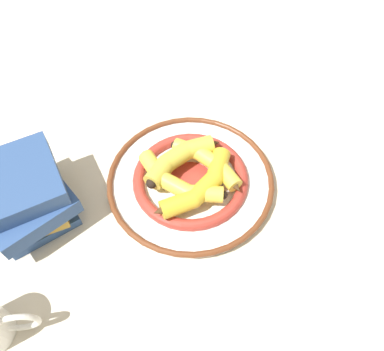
{
  "coord_description": "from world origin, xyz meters",
  "views": [
    {
      "loc": [
        0.3,
        -0.29,
        0.66
      ],
      "look_at": [
        0.0,
        0.03,
        0.04
      ],
      "focal_mm": 35.0,
      "sensor_mm": 36.0,
      "label": 1
    }
  ],
  "objects_px": {
    "banana_a": "(200,187)",
    "decorative_bowl": "(192,181)",
    "book_stack": "(23,195)",
    "banana_d": "(176,181)",
    "banana_b": "(209,162)",
    "banana_c": "(180,158)"
  },
  "relations": [
    {
      "from": "banana_a",
      "to": "decorative_bowl",
      "type": "bearing_deg",
      "value": 62.75
    },
    {
      "from": "book_stack",
      "to": "banana_d",
      "type": "bearing_deg",
      "value": -114.62
    },
    {
      "from": "banana_d",
      "to": "book_stack",
      "type": "xyz_separation_m",
      "value": [
        -0.18,
        -0.22,
        0.01
      ]
    },
    {
      "from": "decorative_bowl",
      "to": "banana_b",
      "type": "distance_m",
      "value": 0.05
    },
    {
      "from": "banana_a",
      "to": "banana_b",
      "type": "bearing_deg",
      "value": 23.09
    },
    {
      "from": "decorative_bowl",
      "to": "banana_d",
      "type": "height_order",
      "value": "banana_d"
    },
    {
      "from": "decorative_bowl",
      "to": "book_stack",
      "type": "height_order",
      "value": "book_stack"
    },
    {
      "from": "book_stack",
      "to": "decorative_bowl",
      "type": "bearing_deg",
      "value": -111.43
    },
    {
      "from": "banana_b",
      "to": "book_stack",
      "type": "distance_m",
      "value": 0.36
    },
    {
      "from": "banana_c",
      "to": "decorative_bowl",
      "type": "bearing_deg",
      "value": 86.86
    },
    {
      "from": "banana_a",
      "to": "banana_c",
      "type": "distance_m",
      "value": 0.08
    },
    {
      "from": "banana_a",
      "to": "banana_d",
      "type": "bearing_deg",
      "value": 113.39
    },
    {
      "from": "decorative_bowl",
      "to": "banana_a",
      "type": "relative_size",
      "value": 1.64
    },
    {
      "from": "decorative_bowl",
      "to": "banana_c",
      "type": "xyz_separation_m",
      "value": [
        -0.04,
        0.01,
        0.04
      ]
    },
    {
      "from": "banana_b",
      "to": "book_stack",
      "type": "height_order",
      "value": "book_stack"
    },
    {
      "from": "banana_b",
      "to": "banana_c",
      "type": "distance_m",
      "value": 0.06
    },
    {
      "from": "banana_d",
      "to": "book_stack",
      "type": "height_order",
      "value": "book_stack"
    },
    {
      "from": "banana_a",
      "to": "banana_d",
      "type": "xyz_separation_m",
      "value": [
        -0.05,
        -0.02,
        -0.0
      ]
    },
    {
      "from": "banana_a",
      "to": "banana_c",
      "type": "height_order",
      "value": "banana_c"
    },
    {
      "from": "decorative_bowl",
      "to": "banana_a",
      "type": "bearing_deg",
      "value": -25.83
    },
    {
      "from": "banana_c",
      "to": "book_stack",
      "type": "bearing_deg",
      "value": -21.35
    },
    {
      "from": "banana_c",
      "to": "banana_a",
      "type": "bearing_deg",
      "value": 79.63
    }
  ]
}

